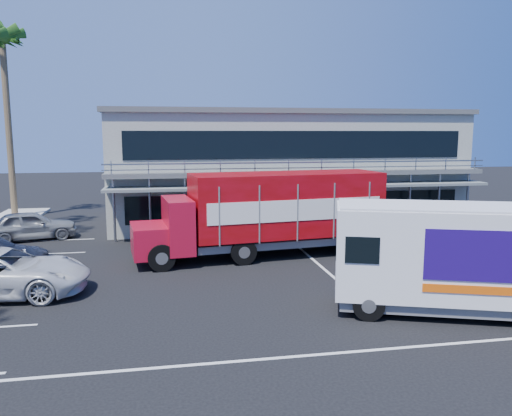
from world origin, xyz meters
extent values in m
plane|color=black|center=(0.00, 0.00, 0.00)|extent=(120.00, 120.00, 0.00)
cube|color=gray|center=(3.00, 15.00, 3.50)|extent=(22.00, 10.00, 7.00)
cube|color=#515454|center=(3.00, 15.00, 7.15)|extent=(22.40, 10.40, 0.30)
cube|color=#515454|center=(3.00, 9.40, 3.60)|extent=(22.00, 1.20, 0.25)
cube|color=gray|center=(3.00, 8.85, 4.10)|extent=(22.00, 0.08, 0.90)
cube|color=slate|center=(3.00, 9.10, 2.90)|extent=(22.00, 1.80, 0.15)
cube|color=black|center=(3.00, 9.98, 1.60)|extent=(20.00, 0.06, 1.60)
cube|color=black|center=(3.00, 9.98, 5.20)|extent=(20.00, 0.06, 1.60)
cylinder|color=brown|center=(-15.10, 18.50, 6.00)|extent=(0.44, 0.44, 12.00)
sphere|color=#2A5017|center=(-15.10, 18.50, 12.20)|extent=(1.10, 1.10, 1.10)
cube|color=#A90D25|center=(-5.47, 4.22, 1.14)|extent=(1.90, 2.74, 1.37)
cube|color=#A90D25|center=(-4.22, 4.37, 1.77)|extent=(1.48, 2.97, 2.40)
cube|color=black|center=(-4.22, 4.37, 2.45)|extent=(0.35, 2.42, 0.80)
cube|color=#A60A17|center=(0.99, 5.00, 2.51)|extent=(9.41, 3.93, 2.97)
cube|color=slate|center=(0.99, 5.00, 0.74)|extent=(9.36, 3.51, 0.34)
cube|color=white|center=(1.17, 3.57, 2.40)|extent=(8.35, 1.04, 0.97)
cube|color=white|center=(0.82, 6.43, 2.40)|extent=(8.35, 1.04, 0.97)
cylinder|color=black|center=(-4.98, 3.01, 0.59)|extent=(1.21, 0.42, 1.19)
cylinder|color=black|center=(-5.28, 5.51, 0.59)|extent=(1.21, 0.42, 1.19)
cylinder|color=black|center=(-1.35, 3.45, 0.59)|extent=(1.21, 0.42, 1.19)
cylinder|color=black|center=(-1.65, 5.94, 0.59)|extent=(1.21, 0.42, 1.19)
cylinder|color=black|center=(4.09, 4.11, 0.59)|extent=(1.21, 0.42, 1.19)
cylinder|color=black|center=(3.79, 6.60, 0.59)|extent=(1.21, 0.42, 1.19)
cube|color=white|center=(4.35, -3.70, 2.05)|extent=(7.77, 4.80, 2.94)
cube|color=slate|center=(4.35, -3.70, 0.42)|extent=(7.41, 4.47, 0.37)
cube|color=black|center=(0.90, -2.50, 2.36)|extent=(0.74, 1.97, 1.00)
cube|color=white|center=(4.35, -3.70, 3.55)|extent=(7.62, 4.71, 0.08)
cube|color=#210A62|center=(4.73, -5.18, 2.26)|extent=(3.58, 1.27, 1.58)
cube|color=#210A62|center=(5.57, -2.78, 2.26)|extent=(3.58, 1.27, 1.58)
cube|color=#F2590C|center=(4.72, -5.19, 1.21)|extent=(3.58, 1.27, 0.26)
cylinder|color=black|center=(1.51, -3.89, 0.50)|extent=(1.04, 0.60, 1.01)
cylinder|color=black|center=(2.24, -1.79, 0.50)|extent=(1.04, 0.60, 1.01)
cylinder|color=black|center=(6.80, -3.38, 0.50)|extent=(1.04, 0.60, 1.01)
imported|color=silver|center=(-10.70, 0.80, 0.86)|extent=(6.37, 3.29, 1.72)
imported|color=gray|center=(-12.16, 10.80, 0.82)|extent=(5.13, 3.12, 1.63)
camera|label=1|loc=(-4.71, -18.14, 5.91)|focal=35.00mm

